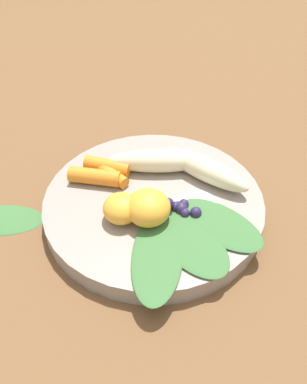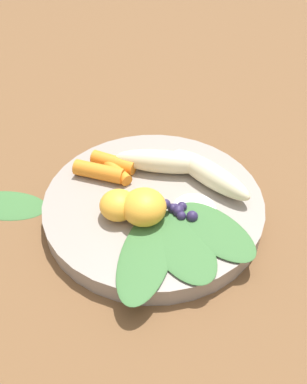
{
  "view_description": "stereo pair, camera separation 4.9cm",
  "coord_description": "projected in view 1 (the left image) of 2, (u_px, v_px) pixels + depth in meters",
  "views": [
    {
      "loc": [
        0.35,
        -0.09,
        0.37
      ],
      "look_at": [
        0.0,
        0.0,
        0.03
      ],
      "focal_mm": 38.5,
      "sensor_mm": 36.0,
      "label": 1
    },
    {
      "loc": [
        0.36,
        -0.04,
        0.37
      ],
      "look_at": [
        0.0,
        0.0,
        0.03
      ],
      "focal_mm": 38.5,
      "sensor_mm": 36.0,
      "label": 2
    }
  ],
  "objects": [
    {
      "name": "coconut_shred_patch",
      "position": [
        196.0,
        205.0,
        0.48
      ],
      "size": [
        0.05,
        0.05,
        0.0
      ],
      "primitive_type": "cylinder",
      "color": "white",
      "rests_on": "bowl"
    },
    {
      "name": "banana_peeled_left",
      "position": [
        157.0,
        161.0,
        0.52
      ],
      "size": [
        0.06,
        0.13,
        0.03
      ],
      "primitive_type": "ellipsoid",
      "rotation": [
        0.0,
        0.0,
        4.45
      ],
      "color": "beige",
      "rests_on": "bowl"
    },
    {
      "name": "banana_peeled_right",
      "position": [
        205.0,
        169.0,
        0.51
      ],
      "size": [
        0.12,
        0.1,
        0.03
      ],
      "primitive_type": "ellipsoid",
      "rotation": [
        0.0,
        0.0,
        3.78
      ],
      "color": "beige",
      "rests_on": "bowl"
    },
    {
      "name": "kale_leaf_right",
      "position": [
        190.0,
        242.0,
        0.44
      ],
      "size": [
        0.12,
        0.09,
        0.0
      ],
      "primitive_type": "ellipsoid",
      "rotation": [
        0.0,
        0.0,
        6.6
      ],
      "color": "#3D7038",
      "rests_on": "bowl"
    },
    {
      "name": "orange_segment_near",
      "position": [
        148.0,
        208.0,
        0.46
      ],
      "size": [
        0.05,
        0.05,
        0.04
      ],
      "primitive_type": "ellipsoid",
      "color": "#F4A833",
      "rests_on": "bowl"
    },
    {
      "name": "bowl",
      "position": [
        154.0,
        205.0,
        0.5
      ],
      "size": [
        0.27,
        0.27,
        0.02
      ],
      "primitive_type": "cylinder",
      "color": "gray",
      "rests_on": "ground_plane"
    },
    {
      "name": "kale_leaf_stray",
      "position": [
        0.0,
        219.0,
        0.5
      ],
      "size": [
        0.08,
        0.12,
        0.01
      ],
      "primitive_type": "ellipsoid",
      "rotation": [
        0.0,
        0.0,
        4.46
      ],
      "color": "#3D7038",
      "rests_on": "ground_plane"
    },
    {
      "name": "carrot_mid_left",
      "position": [
        113.0,
        175.0,
        0.51
      ],
      "size": [
        0.05,
        0.04,
        0.02
      ],
      "primitive_type": "cylinder",
      "rotation": [
        0.0,
        1.57,
        3.68
      ],
      "color": "orange",
      "rests_on": "bowl"
    },
    {
      "name": "kale_leaf_rear",
      "position": [
        219.0,
        224.0,
        0.46
      ],
      "size": [
        0.12,
        0.11,
        0.0
      ],
      "primitive_type": "ellipsoid",
      "rotation": [
        0.0,
        0.0,
        6.88
      ],
      "color": "#3D7038",
      "rests_on": "bowl"
    },
    {
      "name": "blueberry_pile",
      "position": [
        182.0,
        208.0,
        0.47
      ],
      "size": [
        0.03,
        0.04,
        0.02
      ],
      "color": "#2D234C",
      "rests_on": "bowl"
    },
    {
      "name": "carrot_front",
      "position": [
        107.0,
        166.0,
        0.53
      ],
      "size": [
        0.05,
        0.06,
        0.02
      ],
      "primitive_type": "cylinder",
      "rotation": [
        0.0,
        1.57,
        4.17
      ],
      "color": "orange",
      "rests_on": "bowl"
    },
    {
      "name": "ground_plane",
      "position": [
        154.0,
        212.0,
        0.51
      ],
      "size": [
        2.4,
        2.4,
        0.0
      ],
      "primitive_type": "plane",
      "color": "brown"
    },
    {
      "name": "kale_leaf_left",
      "position": [
        158.0,
        253.0,
        0.43
      ],
      "size": [
        0.14,
        0.1,
        0.0
      ],
      "primitive_type": "ellipsoid",
      "rotation": [
        0.0,
        0.0,
        5.94
      ],
      "color": "#3D7038",
      "rests_on": "bowl"
    },
    {
      "name": "carrot_mid_right",
      "position": [
        95.0,
        177.0,
        0.51
      ],
      "size": [
        0.04,
        0.07,
        0.02
      ],
      "primitive_type": "cylinder",
      "rotation": [
        0.0,
        1.57,
        4.29
      ],
      "color": "orange",
      "rests_on": "bowl"
    },
    {
      "name": "orange_segment_far",
      "position": [
        122.0,
        208.0,
        0.46
      ],
      "size": [
        0.04,
        0.04,
        0.03
      ],
      "primitive_type": "ellipsoid",
      "color": "#F4A833",
      "rests_on": "bowl"
    }
  ]
}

